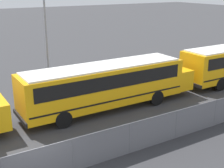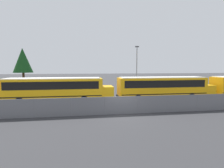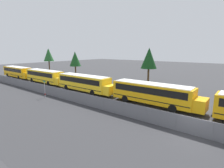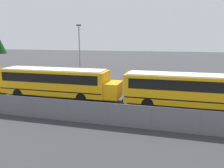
% 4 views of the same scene
% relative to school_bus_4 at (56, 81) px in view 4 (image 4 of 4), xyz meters
% --- Properties ---
extents(school_bus_4, '(12.49, 2.61, 3.04)m').
position_rel_school_bus_4_xyz_m(school_bus_4, '(0.00, 0.00, 0.00)').
color(school_bus_4, orange).
rests_on(school_bus_4, ground_plane).
extents(school_bus_5, '(12.49, 2.61, 3.04)m').
position_rel_school_bus_4_xyz_m(school_bus_5, '(12.99, -0.19, 0.00)').
color(school_bus_5, orange).
rests_on(school_bus_5, ground_plane).
extents(light_pole, '(0.60, 0.24, 7.84)m').
position_rel_school_bus_4_xyz_m(light_pole, '(-1.03, 8.36, 2.48)').
color(light_pole, gray).
rests_on(light_pole, ground_plane).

